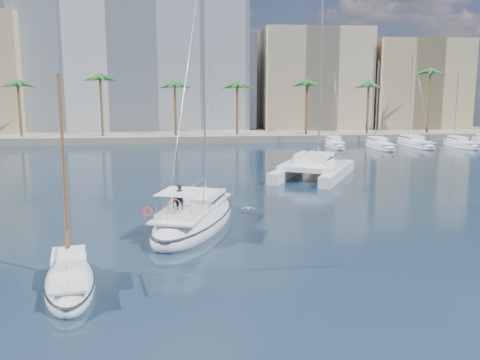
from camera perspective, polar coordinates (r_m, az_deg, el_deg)
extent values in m
plane|color=black|center=(34.91, -0.04, -5.98)|extent=(160.00, 160.00, 0.00)
cube|color=gray|center=(94.83, -4.09, 4.70)|extent=(120.00, 14.00, 1.20)
cube|color=silver|center=(106.72, -11.05, 12.36)|extent=(42.00, 16.00, 28.00)
cube|color=tan|center=(106.45, 7.76, 10.31)|extent=(20.00, 14.00, 20.00)
cube|color=tan|center=(111.13, 18.20, 9.37)|extent=(18.00, 12.00, 18.00)
cylinder|color=brown|center=(90.50, -4.02, 7.39)|extent=(0.44, 0.44, 10.50)
sphere|color=#205921|center=(90.39, -4.06, 10.71)|extent=(3.60, 3.60, 3.60)
cylinder|color=brown|center=(97.95, 16.44, 7.21)|extent=(0.44, 0.44, 10.50)
sphere|color=#205921|center=(97.85, 16.60, 10.28)|extent=(3.60, 3.60, 3.60)
ellipsoid|color=silver|center=(37.18, -4.85, -4.37)|extent=(8.12, 13.65, 2.70)
ellipsoid|color=black|center=(37.08, -4.86, -3.80)|extent=(8.20, 13.78, 0.18)
cube|color=silver|center=(36.70, -5.00, -2.92)|extent=(5.94, 10.18, 0.12)
cube|color=white|center=(38.02, -4.32, -1.89)|extent=(4.01, 4.92, 0.60)
cube|color=black|center=(38.02, -4.32, -1.86)|extent=(3.87, 4.46, 0.14)
cylinder|color=#B7BABF|center=(38.61, -3.84, 10.60)|extent=(0.15, 0.15, 17.05)
cylinder|color=#B7BABF|center=(36.73, -4.86, -0.42)|extent=(1.80, 5.01, 0.11)
cube|color=white|center=(34.34, -6.26, -3.46)|extent=(3.39, 3.87, 0.36)
cube|color=silver|center=(33.92, -6.37, -1.26)|extent=(3.39, 3.87, 0.04)
torus|color=silver|center=(33.03, -6.98, -2.82)|extent=(0.92, 0.36, 0.96)
torus|color=red|center=(33.21, -9.85, -3.36)|extent=(0.66, 0.39, 0.64)
imported|color=black|center=(34.06, -6.49, -1.85)|extent=(0.68, 0.53, 1.64)
imported|color=maroon|center=(35.12, -6.96, -1.90)|extent=(0.68, 0.61, 1.15)
ellipsoid|color=silver|center=(27.45, -17.70, -10.52)|extent=(3.65, 7.79, 1.76)
ellipsoid|color=black|center=(27.36, -17.73, -10.03)|extent=(3.69, 7.87, 0.18)
cube|color=silver|center=(27.09, -17.78, -9.30)|extent=(2.65, 5.83, 0.12)
cube|color=white|center=(27.80, -17.79, -8.02)|extent=(2.00, 2.69, 0.60)
cube|color=black|center=(27.79, -17.80, -7.98)|extent=(1.96, 2.41, 0.14)
cylinder|color=brown|center=(27.65, -18.25, 1.11)|extent=(0.15, 0.15, 9.26)
cylinder|color=brown|center=(26.83, -17.96, -6.00)|extent=(0.65, 3.00, 0.11)
cube|color=silver|center=(57.86, 5.41, 1.06)|extent=(7.03, 11.73, 1.10)
cube|color=silver|center=(56.64, 10.39, 0.73)|extent=(7.03, 11.73, 1.10)
cube|color=white|center=(56.47, 7.74, 1.55)|extent=(8.34, 8.84, 0.50)
cube|color=white|center=(56.98, 7.91, 2.34)|extent=(4.86, 4.99, 1.00)
cube|color=black|center=(56.97, 7.91, 2.39)|extent=(4.64, 4.55, 0.18)
cylinder|color=#B7BABF|center=(58.29, 8.57, 10.33)|extent=(0.18, 0.18, 16.88)
ellipsoid|color=silver|center=(40.72, 0.87, -3.04)|extent=(0.22, 0.42, 0.20)
sphere|color=silver|center=(40.91, 0.84, -2.94)|extent=(0.11, 0.11, 0.11)
cube|color=gray|center=(40.68, 0.45, -3.01)|extent=(0.49, 0.18, 0.11)
cube|color=gray|center=(40.75, 1.29, -2.98)|extent=(0.49, 0.18, 0.11)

